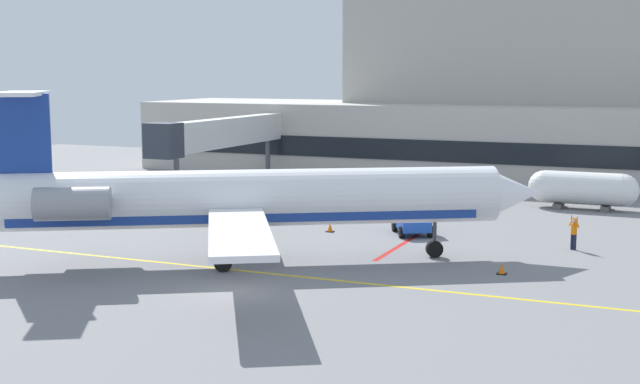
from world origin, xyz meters
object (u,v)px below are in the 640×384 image
object	(u,v)px
marshaller	(574,233)
fuel_tank	(583,188)
baggage_tug	(75,197)
regional_jet	(237,199)
pushback_tractor	(411,216)

from	to	relation	value
marshaller	fuel_tank	bearing A→B (deg)	94.44
baggage_tug	fuel_tank	distance (m)	36.30
regional_jet	pushback_tractor	bearing A→B (deg)	62.73
fuel_tank	marshaller	distance (m)	15.02
fuel_tank	marshaller	size ratio (longest dim) A/B	4.06
regional_jet	baggage_tug	size ratio (longest dim) A/B	6.57
pushback_tractor	baggage_tug	bearing A→B (deg)	-176.87
regional_jet	marshaller	size ratio (longest dim) A/B	15.21
marshaller	baggage_tug	bearing A→B (deg)	-179.71
pushback_tractor	marshaller	xyz separation A→B (m)	(9.76, -1.16, -0.09)
fuel_tank	baggage_tug	bearing A→B (deg)	-155.35
marshaller	pushback_tractor	bearing A→B (deg)	173.22
fuel_tank	marshaller	bearing A→B (deg)	-85.56
regional_jet	baggage_tug	xyz separation A→B (m)	(-18.54, 10.01, -2.34)
pushback_tractor	fuel_tank	world-z (taller)	fuel_tank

